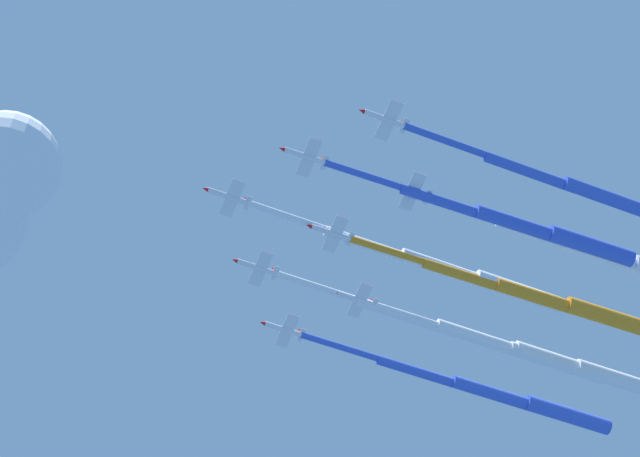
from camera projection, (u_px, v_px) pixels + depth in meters
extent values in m
cylinder|color=silver|center=(230.00, 197.00, 252.05)|extent=(4.55, 8.77, 1.18)
cone|color=red|center=(205.00, 189.00, 250.97)|extent=(1.54, 1.63, 1.13)
cylinder|color=black|center=(252.00, 205.00, 253.06)|extent=(1.05, 0.89, 0.89)
ellipsoid|color=black|center=(220.00, 193.00, 252.03)|extent=(1.48, 2.07, 0.74)
cube|color=silver|center=(232.00, 198.00, 252.12)|extent=(8.78, 5.71, 0.81)
cube|color=red|center=(239.00, 182.00, 250.43)|extent=(1.53, 2.39, 0.16)
cube|color=red|center=(225.00, 214.00, 253.93)|extent=(1.53, 2.39, 0.16)
cube|color=silver|center=(247.00, 203.00, 252.85)|extent=(3.38, 2.24, 0.36)
cube|color=red|center=(248.00, 201.00, 253.67)|extent=(0.79, 1.40, 1.90)
cylinder|color=white|center=(293.00, 218.00, 254.90)|extent=(8.78, 18.38, 1.51)
cylinder|color=white|center=(369.00, 245.00, 258.60)|extent=(9.48, 18.67, 2.26)
cylinder|color=white|center=(445.00, 269.00, 261.97)|extent=(10.17, 18.95, 3.02)
cylinder|color=white|center=(518.00, 291.00, 265.33)|extent=(10.87, 19.24, 3.77)
cylinder|color=silver|center=(306.00, 157.00, 247.84)|extent=(4.75, 8.71, 1.20)
cone|color=red|center=(282.00, 149.00, 246.84)|extent=(1.57, 1.65, 1.14)
cylinder|color=black|center=(329.00, 164.00, 248.79)|extent=(1.06, 0.91, 0.90)
ellipsoid|color=black|center=(297.00, 152.00, 247.86)|extent=(1.52, 2.07, 0.75)
cube|color=silver|center=(309.00, 158.00, 247.91)|extent=(8.75, 5.87, 0.92)
cube|color=red|center=(316.00, 141.00, 246.24)|extent=(1.58, 2.39, 0.16)
cube|color=red|center=(302.00, 174.00, 249.70)|extent=(1.58, 2.39, 0.16)
cube|color=silver|center=(325.00, 162.00, 248.60)|extent=(3.37, 2.30, 0.40)
cube|color=red|center=(324.00, 160.00, 249.42)|extent=(0.84, 1.40, 1.90)
cylinder|color=blue|center=(369.00, 177.00, 250.47)|extent=(8.97, 17.66, 1.52)
cylinder|color=blue|center=(444.00, 203.00, 253.84)|extent=(9.66, 17.97, 2.29)
cylinder|color=blue|center=(518.00, 225.00, 256.89)|extent=(10.36, 18.28, 3.05)
cylinder|color=blue|center=(591.00, 246.00, 259.92)|extent=(11.06, 18.59, 3.81)
cylinder|color=silver|center=(258.00, 268.00, 260.95)|extent=(4.58, 8.77, 1.20)
cone|color=red|center=(235.00, 260.00, 259.89)|extent=(1.56, 1.64, 1.14)
cylinder|color=black|center=(280.00, 275.00, 261.96)|extent=(1.06, 0.90, 0.90)
ellipsoid|color=black|center=(249.00, 264.00, 260.94)|extent=(1.49, 2.07, 0.75)
cube|color=silver|center=(261.00, 269.00, 261.03)|extent=(8.77, 5.72, 0.96)
cube|color=red|center=(267.00, 253.00, 259.39)|extent=(1.54, 2.39, 0.17)
cube|color=red|center=(254.00, 283.00, 262.78)|extent=(1.54, 2.39, 0.17)
cube|color=silver|center=(275.00, 273.00, 261.75)|extent=(3.37, 2.25, 0.41)
cube|color=red|center=(275.00, 271.00, 262.58)|extent=(0.82, 1.41, 1.90)
cylinder|color=white|center=(322.00, 288.00, 263.96)|extent=(9.54, 20.03, 1.53)
cylinder|color=white|center=(403.00, 316.00, 267.96)|extent=(10.25, 20.33, 2.30)
cylinder|color=white|center=(482.00, 339.00, 271.65)|extent=(10.95, 20.62, 3.06)
cylinder|color=white|center=(559.00, 362.00, 275.32)|extent=(11.66, 20.92, 3.83)
cylinder|color=silver|center=(333.00, 233.00, 255.74)|extent=(4.73, 8.71, 1.19)
cone|color=red|center=(309.00, 226.00, 254.73)|extent=(1.56, 1.65, 1.13)
cylinder|color=black|center=(355.00, 240.00, 256.69)|extent=(1.06, 0.91, 0.89)
ellipsoid|color=black|center=(323.00, 229.00, 255.75)|extent=(1.51, 2.07, 0.74)
cube|color=silver|center=(335.00, 234.00, 255.81)|extent=(8.76, 5.86, 0.85)
cube|color=red|center=(342.00, 218.00, 254.11)|extent=(1.58, 2.39, 0.16)
cube|color=red|center=(328.00, 250.00, 257.62)|extent=(1.58, 2.39, 0.16)
cube|color=silver|center=(350.00, 239.00, 256.50)|extent=(3.37, 2.30, 0.37)
cube|color=red|center=(350.00, 236.00, 257.32)|extent=(0.82, 1.39, 1.90)
cylinder|color=orange|center=(393.00, 252.00, 258.37)|extent=(8.92, 17.61, 1.51)
cylinder|color=orange|center=(465.00, 276.00, 261.74)|extent=(9.61, 17.92, 2.27)
cylinder|color=orange|center=(537.00, 297.00, 264.79)|extent=(10.30, 18.23, 3.03)
cylinder|color=orange|center=(607.00, 317.00, 267.82)|extent=(10.99, 18.53, 3.78)
cylinder|color=silver|center=(386.00, 119.00, 242.17)|extent=(4.59, 8.77, 1.21)
cone|color=red|center=(362.00, 111.00, 241.10)|extent=(1.57, 1.64, 1.15)
cylinder|color=black|center=(409.00, 128.00, 243.17)|extent=(1.07, 0.90, 0.91)
ellipsoid|color=black|center=(376.00, 115.00, 242.16)|extent=(1.50, 2.07, 0.76)
cube|color=silver|center=(389.00, 120.00, 242.24)|extent=(8.76, 5.72, 1.06)
cube|color=red|center=(397.00, 103.00, 240.64)|extent=(1.54, 2.39, 0.18)
cube|color=red|center=(381.00, 138.00, 243.95)|extent=(1.54, 2.39, 0.18)
cube|color=silver|center=(404.00, 126.00, 242.97)|extent=(3.37, 2.25, 0.45)
cube|color=red|center=(404.00, 124.00, 243.80)|extent=(0.84, 1.42, 1.90)
cylinder|color=blue|center=(451.00, 143.00, 245.05)|extent=(9.07, 18.88, 1.55)
cylinder|color=blue|center=(531.00, 172.00, 248.82)|extent=(9.78, 19.17, 2.32)
cylinder|color=blue|center=(609.00, 198.00, 252.28)|extent=(10.49, 19.47, 3.09)
cylinder|color=silver|center=(285.00, 330.00, 270.98)|extent=(4.62, 8.76, 1.21)
cone|color=red|center=(263.00, 323.00, 269.93)|extent=(1.57, 1.65, 1.15)
cylinder|color=black|center=(306.00, 336.00, 271.97)|extent=(1.07, 0.91, 0.91)
ellipsoid|color=black|center=(276.00, 326.00, 270.98)|extent=(1.50, 2.07, 0.76)
cube|color=silver|center=(287.00, 331.00, 271.05)|extent=(8.76, 5.75, 1.05)
cube|color=red|center=(294.00, 316.00, 269.45)|extent=(1.55, 2.39, 0.18)
cube|color=red|center=(281.00, 345.00, 272.77)|extent=(1.55, 2.39, 0.18)
cube|color=silver|center=(301.00, 335.00, 271.77)|extent=(3.37, 2.26, 0.45)
cube|color=red|center=(301.00, 332.00, 272.60)|extent=(0.84, 1.42, 1.90)
cylinder|color=blue|center=(346.00, 348.00, 273.90)|extent=(9.41, 19.49, 1.54)
cylinder|color=blue|center=(421.00, 373.00, 277.76)|extent=(10.13, 19.79, 2.31)
cylinder|color=blue|center=(495.00, 394.00, 281.31)|extent=(10.84, 20.10, 3.09)
cylinder|color=blue|center=(568.00, 415.00, 284.84)|extent=(11.55, 20.40, 3.86)
cylinder|color=silver|center=(410.00, 191.00, 252.58)|extent=(4.70, 8.75, 1.22)
cone|color=red|center=(386.00, 183.00, 251.55)|extent=(1.58, 1.65, 1.16)
cylinder|color=black|center=(432.00, 198.00, 253.55)|extent=(1.08, 0.92, 0.92)
ellipsoid|color=black|center=(400.00, 187.00, 252.59)|extent=(1.52, 2.08, 0.77)
cube|color=silver|center=(412.00, 192.00, 252.65)|extent=(8.74, 5.80, 1.14)
cube|color=red|center=(420.00, 175.00, 251.08)|extent=(1.56, 2.39, 0.18)
cube|color=red|center=(405.00, 208.00, 254.34)|extent=(1.56, 2.39, 0.18)
cube|color=silver|center=(427.00, 196.00, 253.35)|extent=(3.36, 2.28, 0.48)
cube|color=red|center=(427.00, 194.00, 254.19)|extent=(0.87, 1.42, 1.90)
cylinder|color=white|center=(468.00, 210.00, 255.20)|extent=(8.50, 16.94, 1.56)
cylinder|color=white|center=(537.00, 234.00, 258.49)|extent=(9.21, 17.25, 2.34)
cylinder|color=white|center=(605.00, 255.00, 261.48)|extent=(9.92, 17.56, 3.11)
cylinder|color=silver|center=(357.00, 299.00, 265.31)|extent=(4.63, 8.75, 1.20)
cone|color=red|center=(335.00, 292.00, 264.26)|extent=(1.56, 1.64, 1.14)
cylinder|color=black|center=(378.00, 306.00, 266.29)|extent=(1.06, 0.90, 0.90)
ellipsoid|color=black|center=(348.00, 295.00, 265.31)|extent=(1.50, 2.07, 0.75)
cube|color=silver|center=(360.00, 300.00, 265.38)|extent=(8.76, 5.77, 0.94)
cube|color=red|center=(367.00, 285.00, 263.73)|extent=(1.55, 2.39, 0.17)
cube|color=red|center=(353.00, 315.00, 267.15)|extent=(1.55, 2.39, 0.17)
cube|color=silver|center=(374.00, 305.00, 266.09)|extent=(3.37, 2.27, 0.41)
cube|color=red|center=(374.00, 302.00, 266.92)|extent=(0.83, 1.41, 1.90)
cylinder|color=white|center=(414.00, 317.00, 268.00)|extent=(8.53, 17.30, 1.53)
cylinder|color=white|center=(481.00, 340.00, 271.40)|extent=(9.23, 17.60, 2.29)
cylinder|color=white|center=(548.00, 359.00, 274.50)|extent=(9.93, 17.90, 3.05)
cylinder|color=white|center=(614.00, 378.00, 277.58)|extent=(10.64, 18.20, 3.82)
sphere|color=white|center=(7.00, 165.00, 242.93)|extent=(20.94, 20.94, 20.94)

